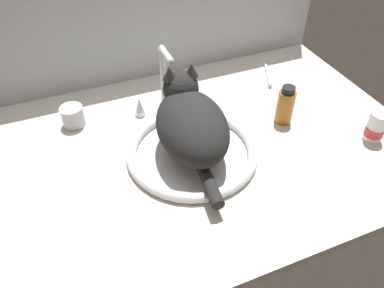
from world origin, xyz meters
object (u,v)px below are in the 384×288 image
Objects in this scene: amber_bottle at (285,106)px; toothbrush at (268,75)px; sink_basin at (192,151)px; metal_jar at (73,116)px; pill_bottle at (376,128)px; cat at (190,121)px; faucet at (165,88)px.

toothbrush is at bearing 69.30° from amber_bottle.
metal_jar is (-28.09, 25.72, 1.94)cm from sink_basin.
metal_jar is 0.44× the size of toothbrush.
amber_bottle is 25.91cm from pill_bottle.
cat reaches higher than sink_basin.
cat is at bearing -40.19° from metal_jar.
sink_basin is at bearing -96.30° from cat.
pill_bottle is (19.53, -16.96, -1.58)cm from amber_bottle.
sink_basin is 32.02cm from amber_bottle.
amber_bottle is at bearing -110.70° from toothbrush.
faucet is (-0.00, 22.10, 7.15)cm from sink_basin.
toothbrush is at bearing 7.74° from faucet.
sink_basin is 9.47cm from cat.
faucet is at bearing 90.00° from sink_basin.
faucet reaches higher than amber_bottle.
faucet reaches higher than cat.
amber_bottle is (31.50, 3.52, 4.54)cm from sink_basin.
sink_basin is at bearing -173.62° from amber_bottle.
toothbrush is (40.60, 5.52, -7.78)cm from faucet.
metal_jar is (-28.09, 3.63, -5.21)cm from faucet.
sink_basin is 5.30× the size of metal_jar.
toothbrush is at bearing 32.55° from cat.
amber_bottle is at bearing 6.38° from sink_basin.
faucet reaches higher than metal_jar.
faucet is at bearing 90.57° from cat.
amber_bottle is at bearing -30.53° from faucet.
pill_bottle is (51.03, -35.53, -4.19)cm from faucet.
pill_bottle is at bearing -26.33° from metal_jar.
faucet is 3.25× the size of metal_jar.
sink_basin is at bearing -90.00° from faucet.
faucet is at bearing 145.15° from pill_bottle.
pill_bottle reaches higher than toothbrush.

